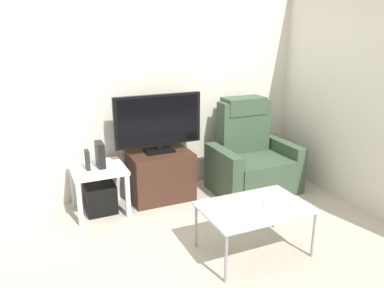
{
  "coord_description": "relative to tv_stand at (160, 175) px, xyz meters",
  "views": [
    {
      "loc": [
        -1.33,
        -2.97,
        1.87
      ],
      "look_at": [
        0.22,
        0.5,
        0.7
      ],
      "focal_mm": 35.32,
      "sensor_mm": 36.0,
      "label": 1
    }
  ],
  "objects": [
    {
      "name": "ground_plane",
      "position": [
        0.03,
        -0.82,
        -0.27
      ],
      "size": [
        6.4,
        6.4,
        0.0
      ],
      "primitive_type": "plane",
      "color": "#B2A899"
    },
    {
      "name": "wall_back",
      "position": [
        0.03,
        0.31,
        1.03
      ],
      "size": [
        6.4,
        0.06,
        2.6
      ],
      "primitive_type": "cube",
      "color": "beige",
      "rests_on": "ground"
    },
    {
      "name": "wall_side",
      "position": [
        1.91,
        -0.82,
        1.03
      ],
      "size": [
        0.06,
        4.48,
        2.6
      ],
      "primitive_type": "cube",
      "color": "beige",
      "rests_on": "ground"
    },
    {
      "name": "tv_stand",
      "position": [
        0.0,
        0.0,
        0.0
      ],
      "size": [
        0.69,
        0.5,
        0.55
      ],
      "color": "#3D2319",
      "rests_on": "ground"
    },
    {
      "name": "television",
      "position": [
        0.0,
        0.02,
        0.61
      ],
      "size": [
        0.98,
        0.2,
        0.65
      ],
      "color": "black",
      "rests_on": "tv_stand"
    },
    {
      "name": "recliner_armchair",
      "position": [
        1.08,
        -0.19,
        0.1
      ],
      "size": [
        0.98,
        0.78,
        1.08
      ],
      "rotation": [
        0.0,
        0.0,
        0.19
      ],
      "color": "#384C38",
      "rests_on": "ground"
    },
    {
      "name": "side_table",
      "position": [
        -0.7,
        -0.07,
        0.14
      ],
      "size": [
        0.54,
        0.54,
        0.5
      ],
      "color": "white",
      "rests_on": "ground"
    },
    {
      "name": "subwoofer_box",
      "position": [
        -0.7,
        -0.07,
        -0.12
      ],
      "size": [
        0.31,
        0.31,
        0.31
      ],
      "primitive_type": "cube",
      "color": "black",
      "rests_on": "ground"
    },
    {
      "name": "book_upright",
      "position": [
        -0.8,
        -0.09,
        0.32
      ],
      "size": [
        0.04,
        0.11,
        0.2
      ],
      "primitive_type": "cube",
      "color": "#262626",
      "rests_on": "side_table"
    },
    {
      "name": "game_console",
      "position": [
        -0.67,
        -0.06,
        0.35
      ],
      "size": [
        0.07,
        0.2,
        0.26
      ],
      "primitive_type": "cube",
      "color": "black",
      "rests_on": "side_table"
    },
    {
      "name": "coffee_table",
      "position": [
        0.36,
        -1.37,
        0.13
      ],
      "size": [
        0.9,
        0.6,
        0.43
      ],
      "color": "#B2C6C1",
      "rests_on": "ground"
    },
    {
      "name": "cell_phone",
      "position": [
        0.48,
        -1.38,
        0.16
      ],
      "size": [
        0.14,
        0.16,
        0.01
      ],
      "primitive_type": "cube",
      "rotation": [
        0.0,
        0.0,
        -0.54
      ],
      "color": "#B7B7BC",
      "rests_on": "coffee_table"
    }
  ]
}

